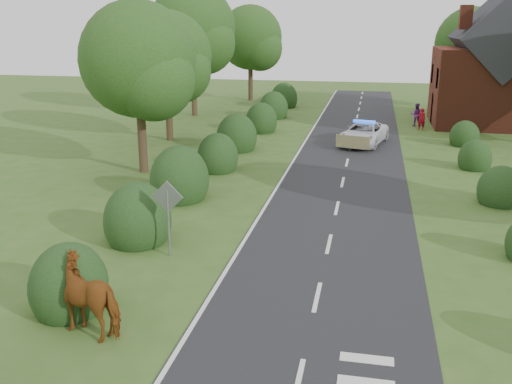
% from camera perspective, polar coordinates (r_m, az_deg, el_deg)
% --- Properties ---
extents(ground, '(120.00, 120.00, 0.00)m').
position_cam_1_polar(ground, '(16.08, 6.13, -10.46)').
color(ground, '#355C1E').
extents(road, '(6.00, 70.00, 0.02)m').
position_cam_1_polar(road, '(30.19, 8.99, 2.47)').
color(road, black).
rests_on(road, ground).
extents(road_markings, '(4.96, 70.00, 0.01)m').
position_cam_1_polar(road_markings, '(28.30, 5.54, 1.67)').
color(road_markings, white).
rests_on(road_markings, road).
extents(hedgerow_left, '(2.75, 50.41, 3.00)m').
position_cam_1_polar(hedgerow_left, '(27.88, -4.80, 2.99)').
color(hedgerow_left, black).
rests_on(hedgerow_left, ground).
extents(hedgerow_right, '(2.10, 45.78, 2.10)m').
position_cam_1_polar(hedgerow_right, '(26.91, 22.76, 0.80)').
color(hedgerow_right, black).
rests_on(hedgerow_right, ground).
extents(tree_left_a, '(5.74, 5.60, 8.38)m').
position_cam_1_polar(tree_left_a, '(28.41, -11.37, 12.37)').
color(tree_left_a, '#332316').
rests_on(tree_left_a, ground).
extents(tree_left_b, '(5.74, 5.60, 8.07)m').
position_cam_1_polar(tree_left_b, '(36.41, -8.63, 12.91)').
color(tree_left_b, '#332316').
rests_on(tree_left_b, ground).
extents(tree_left_c, '(6.97, 6.80, 10.22)m').
position_cam_1_polar(tree_left_c, '(46.25, -6.10, 15.61)').
color(tree_left_c, '#332316').
rests_on(tree_left_c, ground).
extents(tree_left_d, '(6.15, 6.00, 8.89)m').
position_cam_1_polar(tree_left_d, '(55.35, -0.32, 14.93)').
color(tree_left_d, '#332316').
rests_on(tree_left_d, ground).
extents(tree_right_c, '(6.15, 6.00, 8.58)m').
position_cam_1_polar(tree_right_c, '(52.78, 21.01, 13.46)').
color(tree_right_c, '#332316').
rests_on(tree_right_c, ground).
extents(road_sign, '(1.06, 0.08, 2.53)m').
position_cam_1_polar(road_sign, '(18.31, -8.81, -1.51)').
color(road_sign, gray).
rests_on(road_sign, ground).
extents(house, '(8.00, 7.40, 9.17)m').
position_cam_1_polar(house, '(45.18, 22.59, 10.95)').
color(house, maroon).
rests_on(house, ground).
extents(cow, '(2.48, 1.70, 1.60)m').
position_cam_1_polar(cow, '(14.67, -15.80, -10.34)').
color(cow, brown).
rests_on(cow, ground).
extents(police_van, '(3.30, 5.28, 1.50)m').
position_cam_1_polar(police_van, '(35.98, 10.71, 5.75)').
color(police_van, silver).
rests_on(police_van, ground).
extents(pedestrian_red, '(0.59, 0.41, 1.54)m').
position_cam_1_polar(pedestrian_red, '(41.85, 16.22, 7.01)').
color(pedestrian_red, '#9D0717').
rests_on(pedestrian_red, ground).
extents(pedestrian_purple, '(0.84, 0.67, 1.66)m').
position_cam_1_polar(pedestrian_purple, '(43.37, 15.71, 7.45)').
color(pedestrian_purple, '#692779').
rests_on(pedestrian_purple, ground).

